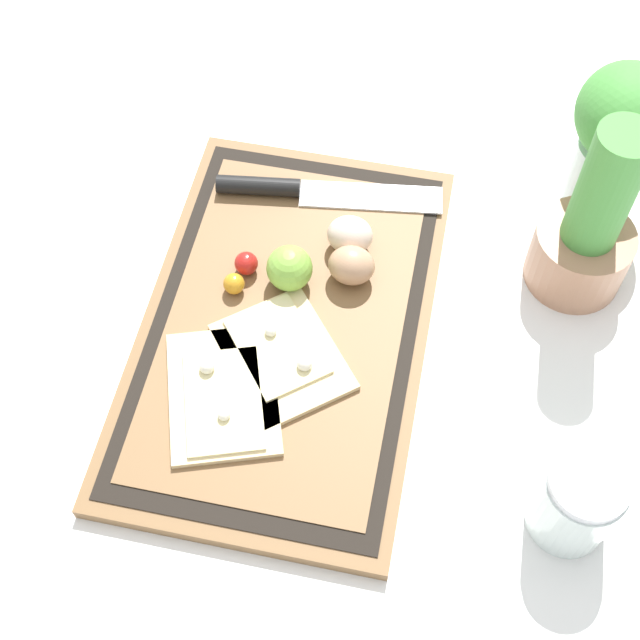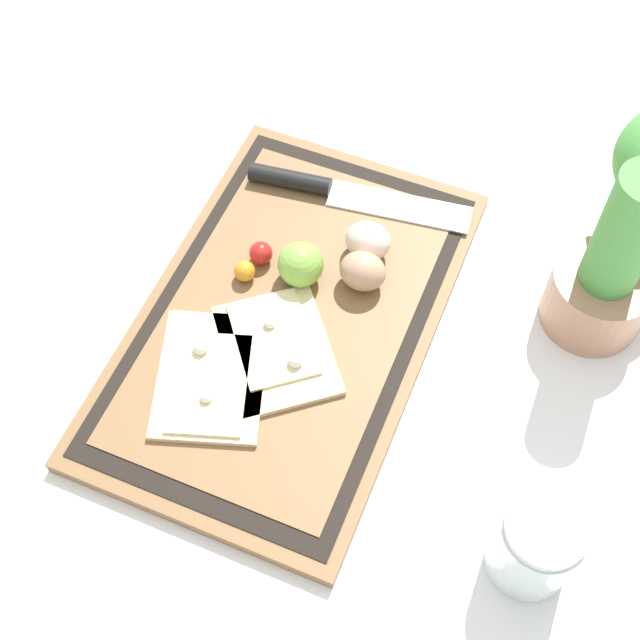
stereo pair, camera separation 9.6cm
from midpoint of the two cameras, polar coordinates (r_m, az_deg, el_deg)
The scene contains 13 objects.
ground_plane at distance 0.99m, azimuth -4.95°, elevation -0.96°, with size 6.00×6.00×0.00m, color white.
cutting_board at distance 0.99m, azimuth -4.99°, elevation -0.67°, with size 0.50×0.31×0.02m.
pizza_slice_near at distance 0.94m, azimuth -9.17°, elevation -4.98°, with size 0.18×0.15×0.02m.
pizza_slice_far at distance 0.95m, azimuth -5.32°, elevation -2.42°, with size 0.18×0.18×0.02m.
knife at distance 1.08m, azimuth -4.37°, elevation 8.17°, with size 0.07×0.27×0.02m.
egg_brown at distance 0.99m, azimuth -0.73°, elevation 3.30°, with size 0.04×0.05×0.04m, color tan.
egg_pink at distance 1.01m, azimuth -0.77°, elevation 5.26°, with size 0.04×0.05×0.04m, color beige.
lime at distance 0.99m, azimuth -4.74°, elevation 3.11°, with size 0.05×0.05×0.05m, color #7FB742.
cherry_tomato_red at distance 1.01m, azimuth -7.45°, elevation 3.41°, with size 0.03×0.03×0.03m, color red.
cherry_tomato_yellow at distance 1.00m, azimuth -8.27°, elevation 2.10°, with size 0.02×0.02×0.02m, color orange.
herb_pot at distance 1.00m, azimuth 14.20°, elevation 5.21°, with size 0.11×0.11×0.23m.
sauce_jar at distance 0.88m, azimuth 13.00°, elevation -11.69°, with size 0.08×0.08×0.10m.
herb_glass at distance 1.05m, azimuth 16.08°, elevation 11.27°, with size 0.13×0.11×0.20m.
Camera 1 is at (0.50, 0.14, 0.85)m, focal length 50.00 mm.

